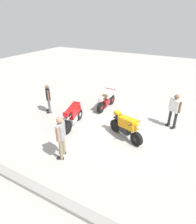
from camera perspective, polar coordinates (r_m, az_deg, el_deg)
ground_plane at (r=9.28m, az=7.68°, el=-5.45°), size 40.00×40.00×0.00m
curb_edge at (r=6.20m, az=-9.92°, el=-25.28°), size 14.00×0.30×0.15m
motorcycle_orange_sportbike at (r=8.47m, az=8.43°, el=-4.20°), size 1.83×1.08×1.14m
motorcycle_red_sportbike at (r=9.38m, az=-7.48°, el=-0.85°), size 0.71×1.95×1.14m
motorcycle_cream_vintage at (r=11.16m, az=2.44°, el=3.44°), size 0.70×1.95×1.07m
person_in_gray_shirt at (r=7.21m, az=-11.00°, el=-6.69°), size 0.45×0.65×1.74m
person_in_white_shirt at (r=9.74m, az=21.82°, el=0.86°), size 0.60×0.50×1.69m
person_in_black_shirt at (r=10.91m, az=-14.64°, el=4.29°), size 0.53×0.53×1.59m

